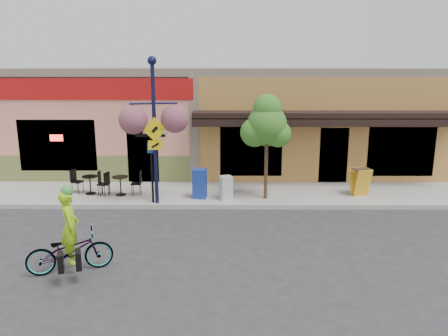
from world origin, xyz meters
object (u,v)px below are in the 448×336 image
at_px(building, 221,116).
at_px(street_tree, 267,147).
at_px(cyclist_rider, 71,237).
at_px(newspaper_box_grey, 226,188).
at_px(newspaper_box_blue, 200,184).
at_px(bicycle, 70,251).
at_px(one_way_sign, 152,165).
at_px(lamp_post, 155,132).

xyz_separation_m(building, street_tree, (1.59, -6.23, -0.29)).
distance_m(cyclist_rider, newspaper_box_grey, 6.16).
bearing_deg(newspaper_box_blue, building, 89.53).
xyz_separation_m(bicycle, newspaper_box_grey, (3.56, 5.06, 0.06)).
xyz_separation_m(newspaper_box_grey, street_tree, (1.36, 0.15, 1.40)).
bearing_deg(one_way_sign, building, 72.03).
xyz_separation_m(bicycle, one_way_sign, (1.12, 4.73, 0.92)).
bearing_deg(newspaper_box_grey, lamp_post, 168.51).
bearing_deg(lamp_post, building, 60.37).
relative_size(building, street_tree, 5.04).
bearing_deg(newspaper_box_blue, street_tree, 4.85).
bearing_deg(newspaper_box_blue, cyclist_rider, -110.67).
height_order(newspaper_box_blue, newspaper_box_grey, newspaper_box_blue).
distance_m(cyclist_rider, one_way_sign, 4.88).
distance_m(building, one_way_sign, 7.12).
bearing_deg(cyclist_rider, lamp_post, -33.79).
bearing_deg(newspaper_box_grey, street_tree, -14.66).
bearing_deg(cyclist_rider, building, -35.22).
height_order(building, one_way_sign, building).
relative_size(building, bicycle, 9.52).
xyz_separation_m(lamp_post, newspaper_box_blue, (1.39, 0.58, -1.88)).
xyz_separation_m(cyclist_rider, one_way_sign, (1.07, 4.73, 0.58)).
xyz_separation_m(building, one_way_sign, (-2.21, -6.71, -0.83)).
bearing_deg(building, lamp_post, -106.96).
height_order(bicycle, lamp_post, lamp_post).
distance_m(building, bicycle, 12.04).
distance_m(lamp_post, street_tree, 3.75).
relative_size(cyclist_rider, street_tree, 0.47).
height_order(cyclist_rider, lamp_post, lamp_post).
xyz_separation_m(bicycle, lamp_post, (1.26, 4.67, 2.03)).
bearing_deg(newspaper_box_blue, lamp_post, -151.73).
bearing_deg(cyclist_rider, bicycle, 70.76).
relative_size(cyclist_rider, newspaper_box_grey, 2.05).
bearing_deg(one_way_sign, newspaper_box_blue, 18.80).
bearing_deg(building, street_tree, -75.66).
distance_m(lamp_post, newspaper_box_grey, 3.06).
bearing_deg(newspaper_box_grey, building, 71.02).
bearing_deg(one_way_sign, cyclist_rider, -102.49).
distance_m(lamp_post, one_way_sign, 1.12).
bearing_deg(one_way_sign, bicycle, -103.07).
bearing_deg(cyclist_rider, newspaper_box_grey, -54.03).
xyz_separation_m(bicycle, newspaper_box_blue, (2.65, 5.24, 0.16)).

